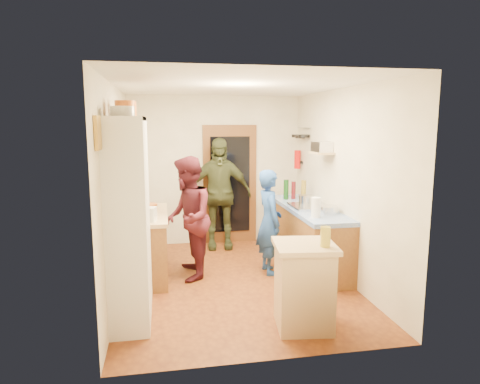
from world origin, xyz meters
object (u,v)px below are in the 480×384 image
object	(u,v)px
person_left	(190,217)
hutch_body	(129,219)
right_counter_base	(307,238)
island_base	(304,288)
person_back	(219,194)
person_hob	(272,222)

from	to	relation	value
person_left	hutch_body	bearing A→B (deg)	-31.59
hutch_body	right_counter_base	bearing A→B (deg)	27.47
right_counter_base	island_base	world-z (taller)	island_base
hutch_body	island_base	distance (m)	2.01
island_base	person_back	world-z (taller)	person_back
hutch_body	person_left	xyz separation A→B (m)	(0.72, 1.10, -0.25)
hutch_body	island_base	world-z (taller)	hutch_body
right_counter_base	person_back	world-z (taller)	person_back
hutch_body	right_counter_base	size ratio (longest dim) A/B	1.00
person_hob	right_counter_base	bearing A→B (deg)	-72.59
island_base	person_back	xyz separation A→B (m)	(-0.47, 3.05, 0.52)
hutch_body	person_back	bearing A→B (deg)	61.55
person_left	person_hob	bearing A→B (deg)	89.42
hutch_body	person_hob	xyz separation A→B (m)	(1.87, 1.05, -0.35)
hutch_body	person_hob	world-z (taller)	hutch_body
right_counter_base	person_hob	world-z (taller)	person_hob
hutch_body	person_left	bearing A→B (deg)	56.71
right_counter_base	person_left	xyz separation A→B (m)	(-1.78, -0.20, 0.43)
person_hob	person_back	world-z (taller)	person_back
person_left	person_back	world-z (taller)	person_back
island_base	person_hob	xyz separation A→B (m)	(0.09, 1.68, 0.32)
island_base	right_counter_base	bearing A→B (deg)	69.70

